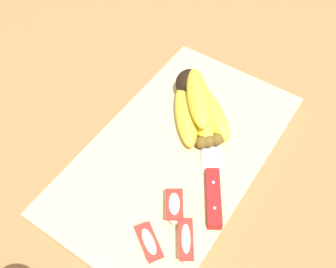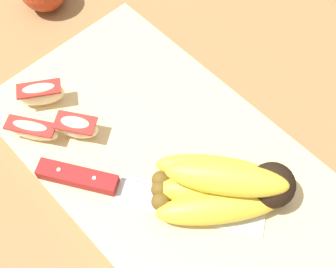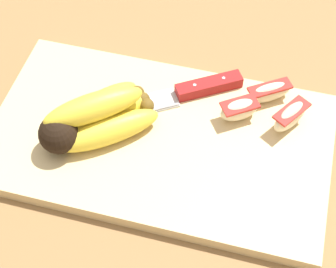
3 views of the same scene
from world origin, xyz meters
The scene contains 7 objects.
ground_plane centered at (0.00, 0.00, 0.00)m, with size 6.00×6.00×0.00m, color olive.
cutting_board centered at (-0.02, 0.00, 0.01)m, with size 0.47×0.27×0.02m, color #DBBC84.
banana_bunch centered at (0.07, 0.01, 0.05)m, with size 0.16×0.16×0.07m.
chefs_knife centered at (-0.02, -0.07, 0.03)m, with size 0.25×0.17×0.02m.
apple_wedge_near centered at (-0.15, -0.10, 0.04)m, with size 0.07×0.06×0.03m.
apple_wedge_middle centered at (-0.12, -0.06, 0.04)m, with size 0.06×0.05×0.03m.
apple_wedge_far centered at (-0.19, -0.06, 0.04)m, with size 0.05×0.06×0.04m.
Camera 3 is at (-0.14, 0.44, 0.64)m, focal length 59.15 mm.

